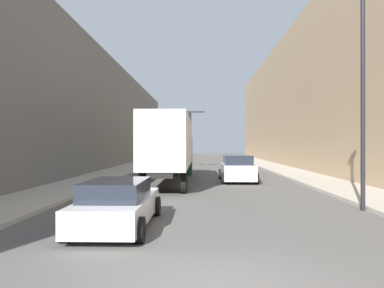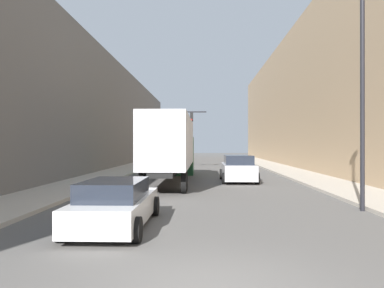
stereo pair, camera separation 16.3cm
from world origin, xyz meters
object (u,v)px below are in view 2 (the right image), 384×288
at_px(sedan_car, 116,204).
at_px(suv_car, 238,169).
at_px(traffic_signal_gantry, 164,126).
at_px(street_lamp, 362,69).
at_px(semi_truck, 172,146).

xyz_separation_m(sedan_car, suv_car, (4.77, 13.42, 0.16)).
height_order(traffic_signal_gantry, street_lamp, street_lamp).
xyz_separation_m(semi_truck, suv_car, (4.24, 0.20, -1.48)).
xyz_separation_m(suv_car, traffic_signal_gantry, (-6.19, 12.86, 3.43)).
distance_m(suv_car, traffic_signal_gantry, 14.68).
relative_size(semi_truck, suv_car, 3.01).
relative_size(semi_truck, traffic_signal_gantry, 2.35).
bearing_deg(traffic_signal_gantry, semi_truck, -81.52).
xyz_separation_m(sedan_car, traffic_signal_gantry, (-1.42, 26.28, 3.58)).
bearing_deg(suv_car, semi_truck, -177.36).
distance_m(suv_car, street_lamp, 11.91).
height_order(suv_car, street_lamp, street_lamp).
bearing_deg(street_lamp, sedan_car, -160.84).
relative_size(traffic_signal_gantry, street_lamp, 0.73).
bearing_deg(semi_truck, street_lamp, -53.22).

